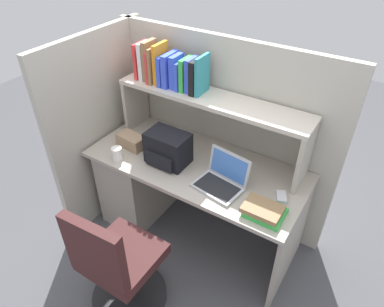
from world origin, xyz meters
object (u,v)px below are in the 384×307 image
(backpack, at_px, (168,149))
(tissue_box, at_px, (131,141))
(laptop, at_px, (222,179))
(paper_cup, at_px, (117,154))
(office_chair, at_px, (118,268))
(computer_mouse, at_px, (281,197))

(backpack, relative_size, tissue_box, 1.36)
(backpack, distance_m, tissue_box, 0.35)
(laptop, xyz_separation_m, backpack, (-0.45, 0.02, 0.06))
(backpack, bearing_deg, tissue_box, 179.05)
(laptop, relative_size, backpack, 1.14)
(backpack, xyz_separation_m, paper_cup, (-0.33, -0.18, -0.07))
(backpack, relative_size, office_chair, 0.32)
(paper_cup, relative_size, tissue_box, 0.45)
(computer_mouse, bearing_deg, laptop, 167.66)
(laptop, xyz_separation_m, office_chair, (-0.34, -0.70, -0.39))
(backpack, distance_m, computer_mouse, 0.85)
(paper_cup, bearing_deg, tissue_box, 96.38)
(tissue_box, bearing_deg, computer_mouse, 7.97)
(paper_cup, height_order, office_chair, office_chair)
(paper_cup, bearing_deg, computer_mouse, 11.66)
(computer_mouse, xyz_separation_m, paper_cup, (-1.17, -0.24, 0.03))
(laptop, relative_size, tissue_box, 1.56)
(computer_mouse, height_order, tissue_box, tissue_box)
(computer_mouse, distance_m, tissue_box, 1.19)
(laptop, bearing_deg, computer_mouse, 12.52)
(backpack, relative_size, computer_mouse, 2.88)
(tissue_box, relative_size, office_chair, 0.24)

